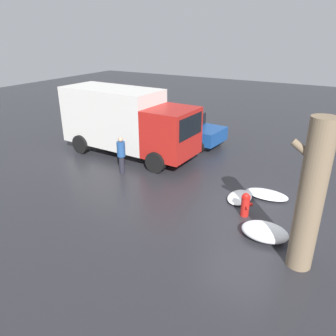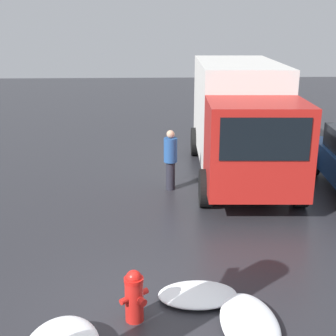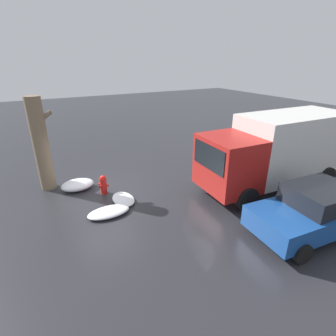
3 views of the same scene
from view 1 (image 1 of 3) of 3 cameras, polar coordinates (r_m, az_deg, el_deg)
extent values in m
plane|color=#28282D|center=(11.04, 13.11, -8.05)|extent=(60.00, 60.00, 0.00)
cylinder|color=red|center=(10.88, 13.26, -6.60)|extent=(0.27, 0.27, 0.64)
cylinder|color=red|center=(10.72, 13.43, -4.98)|extent=(0.29, 0.29, 0.06)
sphere|color=red|center=(10.71, 13.44, -4.84)|extent=(0.23, 0.23, 0.23)
cylinder|color=red|center=(10.91, 14.21, -6.15)|extent=(0.15, 0.15, 0.11)
cylinder|color=red|center=(11.00, 12.96, -5.79)|extent=(0.13, 0.13, 0.09)
cylinder|color=red|center=(10.70, 13.65, -6.72)|extent=(0.13, 0.13, 0.09)
cylinder|color=#7F6B51|center=(8.41, 23.59, -4.77)|extent=(0.62, 0.62, 3.88)
cylinder|color=#7F6B51|center=(8.02, 22.85, 2.54)|extent=(0.71, 0.17, 0.57)
cube|color=red|center=(14.21, 0.62, 6.20)|extent=(1.96, 2.30, 2.06)
cube|color=black|center=(13.64, 4.00, 7.23)|extent=(0.11, 1.87, 0.91)
cube|color=silver|center=(16.05, -9.56, 8.93)|extent=(4.83, 2.43, 2.64)
cylinder|color=black|center=(15.48, 2.48, 3.61)|extent=(0.91, 0.32, 0.90)
cylinder|color=black|center=(13.72, -2.18, 1.01)|extent=(0.91, 0.32, 0.90)
cylinder|color=black|center=(17.96, -9.80, 6.05)|extent=(0.91, 0.32, 0.90)
cylinder|color=black|center=(16.47, -14.92, 4.04)|extent=(0.91, 0.32, 0.90)
cylinder|color=#23232D|center=(13.80, -8.03, 0.59)|extent=(0.23, 0.23, 0.75)
cylinder|color=#234C8C|center=(13.56, -8.19, 3.27)|extent=(0.34, 0.34, 0.62)
sphere|color=tan|center=(13.42, -8.28, 4.93)|extent=(0.20, 0.20, 0.20)
cube|color=#194793|center=(17.42, 3.02, 6.48)|extent=(4.18, 2.17, 0.68)
cube|color=black|center=(17.36, 2.49, 8.61)|extent=(2.07, 1.77, 0.59)
cylinder|color=black|center=(17.66, 8.38, 5.34)|extent=(0.61, 0.25, 0.60)
cylinder|color=black|center=(16.11, 5.42, 3.75)|extent=(0.61, 0.25, 0.60)
cylinder|color=black|center=(18.97, 0.92, 6.82)|extent=(0.61, 0.25, 0.60)
cylinder|color=black|center=(17.54, -2.43, 5.44)|extent=(0.61, 0.25, 0.60)
ellipsoid|color=white|center=(10.01, 16.48, -10.59)|extent=(1.35, 0.99, 0.40)
ellipsoid|color=white|center=(12.35, 16.81, -4.44)|extent=(1.52, 0.83, 0.20)
ellipsoid|color=white|center=(11.94, 12.37, -5.00)|extent=(0.81, 1.25, 0.17)
camera|label=2|loc=(10.17, 50.02, 7.25)|focal=50.00mm
camera|label=3|loc=(18.93, 31.19, 18.83)|focal=28.00mm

